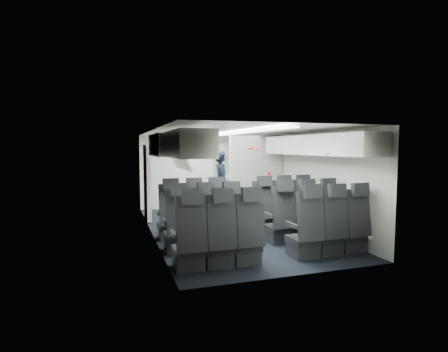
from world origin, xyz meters
TOP-DOWN VIEW (x-y plane):
  - cabin_shell at (0.00, 0.00)m, footprint 3.41×6.01m
  - seat_row_front at (-0.00, -0.53)m, footprint 3.33×0.56m
  - seat_row_mid at (-0.00, -1.43)m, footprint 3.33×0.56m
  - seat_row_rear at (-0.00, -2.33)m, footprint 3.33×0.56m
  - overhead_bin_left_rear at (-1.40, -2.00)m, footprint 0.53×1.80m
  - overhead_bin_left_front_open at (-1.44, -0.25)m, footprint 0.64×1.70m
  - overhead_bin_right_rear at (1.40, -2.00)m, footprint 0.53×1.80m
  - overhead_bin_right_front at (1.40, -0.25)m, footprint 0.53×1.70m
  - bulkhead_partition at (0.98, 0.80)m, footprint 1.40×0.15m
  - galley_unit at (0.95, 2.72)m, footprint 0.85×0.52m
  - boarding_door at (-1.64, 1.55)m, footprint 0.12×1.27m
  - flight_attendant at (0.24, 1.38)m, footprint 0.47×0.67m
  - carry_on_bag at (-1.41, -0.11)m, footprint 0.42×0.35m
  - papers at (0.43, 1.33)m, footprint 0.22×0.06m

SIDE VIEW (x-z plane):
  - seat_row_front at x=0.00m, z-range -0.21..1.02m
  - seat_row_mid at x=0.00m, z-range -0.21..1.02m
  - seat_row_rear at x=0.00m, z-range -0.21..1.02m
  - flight_attendant at x=0.24m, z-range 0.00..1.74m
  - galley_unit at x=0.95m, z-range 0.00..1.90m
  - boarding_door at x=-1.64m, z-range 0.02..1.88m
  - papers at x=0.43m, z-range 0.97..1.13m
  - bulkhead_partition at x=0.98m, z-range 0.01..2.14m
  - cabin_shell at x=0.00m, z-range 0.04..2.21m
  - overhead_bin_left_front_open at x=-1.44m, z-range 1.38..2.10m
  - carry_on_bag at x=-1.41m, z-range 1.67..1.89m
  - overhead_bin_right_front at x=1.40m, z-range 1.66..2.06m
  - overhead_bin_left_rear at x=-1.40m, z-range 1.66..2.06m
  - overhead_bin_right_rear at x=1.40m, z-range 1.66..2.06m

